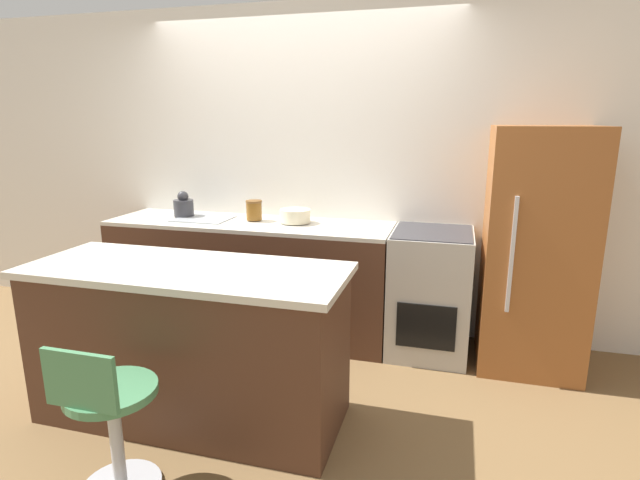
# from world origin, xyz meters

# --- Properties ---
(ground_plane) EXTENTS (14.00, 14.00, 0.00)m
(ground_plane) POSITION_xyz_m (0.00, 0.00, 0.00)
(ground_plane) COLOR brown
(wall_back) EXTENTS (8.00, 0.06, 2.60)m
(wall_back) POSITION_xyz_m (0.00, 0.69, 1.30)
(wall_back) COLOR white
(wall_back) RESTS_ON ground_plane
(back_counter) EXTENTS (2.28, 0.64, 0.93)m
(back_counter) POSITION_xyz_m (-0.34, 0.34, 0.46)
(back_counter) COLOR #4C2D1E
(back_counter) RESTS_ON ground_plane
(kitchen_island) EXTENTS (1.81, 0.70, 0.92)m
(kitchen_island) POSITION_xyz_m (-0.18, -0.91, 0.46)
(kitchen_island) COLOR #4C2D1E
(kitchen_island) RESTS_ON ground_plane
(oven_range) EXTENTS (0.58, 0.65, 0.93)m
(oven_range) POSITION_xyz_m (1.10, 0.34, 0.46)
(oven_range) COLOR #B7B2A8
(oven_range) RESTS_ON ground_plane
(refrigerator) EXTENTS (0.67, 0.69, 1.67)m
(refrigerator) POSITION_xyz_m (1.79, 0.32, 0.84)
(refrigerator) COLOR #995628
(refrigerator) RESTS_ON ground_plane
(stool_chair) EXTENTS (0.41, 0.41, 0.79)m
(stool_chair) POSITION_xyz_m (-0.21, -1.59, 0.39)
(stool_chair) COLOR #B7B7BC
(stool_chair) RESTS_ON ground_plane
(kettle) EXTENTS (0.16, 0.16, 0.21)m
(kettle) POSITION_xyz_m (-0.94, 0.39, 1.01)
(kettle) COLOR #333338
(kettle) RESTS_ON back_counter
(mixing_bowl) EXTENTS (0.24, 0.24, 0.10)m
(mixing_bowl) POSITION_xyz_m (0.03, 0.39, 0.98)
(mixing_bowl) COLOR beige
(mixing_bowl) RESTS_ON back_counter
(canister_jar) EXTENTS (0.13, 0.13, 0.16)m
(canister_jar) POSITION_xyz_m (-0.31, 0.39, 1.01)
(canister_jar) COLOR brown
(canister_jar) RESTS_ON back_counter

